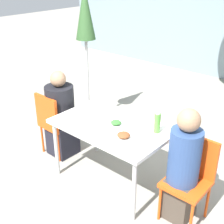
% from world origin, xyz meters
% --- Properties ---
extents(ground_plane, '(24.00, 24.00, 0.00)m').
position_xyz_m(ground_plane, '(0.00, 0.00, 0.00)').
color(ground_plane, gray).
extents(dining_table, '(1.27, 0.80, 0.75)m').
position_xyz_m(dining_table, '(0.00, 0.00, 0.68)').
color(dining_table, white).
rests_on(dining_table, ground).
extents(chair_left, '(0.41, 0.41, 0.86)m').
position_xyz_m(chair_left, '(-0.94, -0.06, 0.51)').
color(chair_left, '#E54C14').
rests_on(chair_left, ground).
extents(person_left, '(0.36, 0.36, 1.16)m').
position_xyz_m(person_left, '(-0.89, 0.01, 0.54)').
color(person_left, black).
rests_on(person_left, ground).
extents(chair_right, '(0.40, 0.40, 0.86)m').
position_xyz_m(chair_right, '(0.94, 0.09, 0.51)').
color(chair_right, '#E54C14').
rests_on(chair_right, ground).
extents(person_right, '(0.30, 0.30, 1.20)m').
position_xyz_m(person_right, '(0.89, 0.01, 0.58)').
color(person_right, '#473D33').
rests_on(person_right, ground).
extents(closed_umbrella, '(0.36, 0.36, 2.10)m').
position_xyz_m(closed_umbrella, '(-1.29, 0.91, 1.53)').
color(closed_umbrella, '#333333').
rests_on(closed_umbrella, ground).
extents(plate_0, '(0.24, 0.24, 0.07)m').
position_xyz_m(plate_0, '(0.28, -0.15, 0.77)').
color(plate_0, white).
rests_on(plate_0, dining_table).
extents(plate_1, '(0.21, 0.21, 0.06)m').
position_xyz_m(plate_1, '(0.05, 0.01, 0.77)').
color(plate_1, white).
rests_on(plate_1, dining_table).
extents(bottle, '(0.06, 0.06, 0.23)m').
position_xyz_m(bottle, '(0.46, 0.17, 0.86)').
color(bottle, '#51A338').
rests_on(bottle, dining_table).
extents(drinking_cup, '(0.07, 0.07, 0.08)m').
position_xyz_m(drinking_cup, '(-0.23, 0.12, 0.79)').
color(drinking_cup, silver).
rests_on(drinking_cup, dining_table).
extents(salad_bowl, '(0.16, 0.16, 0.05)m').
position_xyz_m(salad_bowl, '(-0.22, -0.08, 0.77)').
color(salad_bowl, white).
rests_on(salad_bowl, dining_table).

